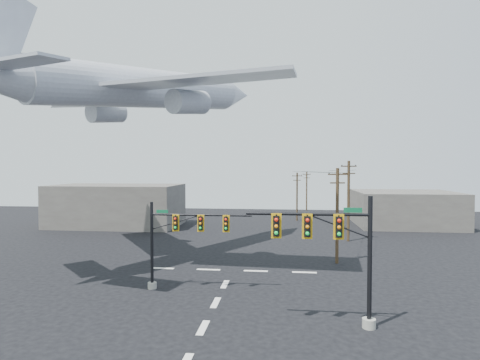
# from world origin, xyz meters

# --- Properties ---
(ground) EXTENTS (120.00, 120.00, 0.00)m
(ground) POSITION_xyz_m (0.00, 0.00, 0.00)
(ground) COLOR black
(ground) RESTS_ON ground
(lane_markings) EXTENTS (14.00, 21.20, 0.01)m
(lane_markings) POSITION_xyz_m (0.00, 5.33, 0.01)
(lane_markings) COLOR white
(lane_markings) RESTS_ON ground
(signal_mast_near) EXTENTS (7.02, 0.79, 7.15)m
(signal_mast_near) POSITION_xyz_m (7.23, 0.89, 4.05)
(signal_mast_near) COLOR #9C9B8E
(signal_mast_near) RESTS_ON ground
(signal_mast_far) EXTENTS (7.45, 0.68, 6.21)m
(signal_mast_far) POSITION_xyz_m (-3.16, 6.37, 3.57)
(signal_mast_far) COLOR #9C9B8E
(signal_mast_far) RESTS_ON ground
(utility_pole_a) EXTENTS (1.72, 0.31, 8.57)m
(utility_pole_a) POSITION_xyz_m (9.06, 15.50, 4.48)
(utility_pole_a) COLOR #48351F
(utility_pole_a) RESTS_ON ground
(utility_pole_b) EXTENTS (1.86, 0.63, 9.35)m
(utility_pole_b) POSITION_xyz_m (11.74, 26.45, 4.89)
(utility_pole_b) COLOR #48351F
(utility_pole_b) RESTS_ON ground
(utility_pole_c) EXTENTS (1.58, 0.26, 7.69)m
(utility_pole_c) POSITION_xyz_m (6.35, 43.62, 4.03)
(utility_pole_c) COLOR #48351F
(utility_pole_c) RESTS_ON ground
(utility_pole_d) EXTENTS (1.57, 0.42, 7.65)m
(utility_pole_d) POSITION_xyz_m (8.69, 58.62, 4.00)
(utility_pole_d) COLOR #48351F
(utility_pole_d) RESTS_ON ground
(power_lines) EXTENTS (6.96, 43.13, 1.24)m
(power_lines) POSITION_xyz_m (8.87, 36.96, 7.73)
(power_lines) COLOR black
(airliner) EXTENTS (27.77, 30.38, 8.60)m
(airliner) POSITION_xyz_m (-8.44, 15.28, 15.89)
(airliner) COLOR silver
(building_left) EXTENTS (18.00, 10.00, 6.00)m
(building_left) POSITION_xyz_m (-20.00, 35.00, 3.00)
(building_left) COLOR #656159
(building_left) RESTS_ON ground
(building_right) EXTENTS (14.00, 12.00, 5.00)m
(building_right) POSITION_xyz_m (22.00, 40.00, 2.50)
(building_right) COLOR #656159
(building_right) RESTS_ON ground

